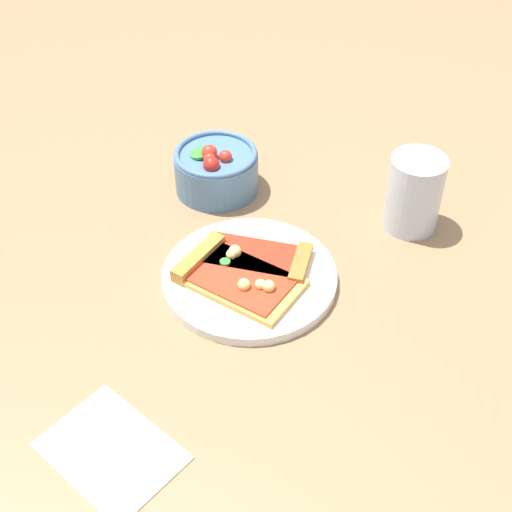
# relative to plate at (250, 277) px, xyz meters

# --- Properties ---
(ground_plane) EXTENTS (2.40, 2.40, 0.00)m
(ground_plane) POSITION_rel_plate_xyz_m (-0.01, 0.05, -0.01)
(ground_plane) COLOR #93704C
(ground_plane) RESTS_ON ground
(plate) EXTENTS (0.23, 0.23, 0.01)m
(plate) POSITION_rel_plate_xyz_m (0.00, 0.00, 0.00)
(plate) COLOR silver
(plate) RESTS_ON ground_plane
(pizza_slice_near) EXTENTS (0.15, 0.16, 0.02)m
(pizza_slice_near) POSITION_rel_plate_xyz_m (-0.03, -0.01, 0.01)
(pizza_slice_near) COLOR gold
(pizza_slice_near) RESTS_ON plate
(pizza_slice_far) EXTENTS (0.15, 0.18, 0.02)m
(pizza_slice_far) POSITION_rel_plate_xyz_m (0.02, -0.00, 0.01)
(pizza_slice_far) COLOR gold
(pizza_slice_far) RESTS_ON plate
(salad_bowl) EXTENTS (0.13, 0.13, 0.08)m
(salad_bowl) POSITION_rel_plate_xyz_m (-0.08, -0.20, 0.03)
(salad_bowl) COLOR #4C7299
(salad_bowl) RESTS_ON ground_plane
(soda_glass) EXTENTS (0.08, 0.08, 0.11)m
(soda_glass) POSITION_rel_plate_xyz_m (-0.26, 0.03, 0.05)
(soda_glass) COLOR silver
(soda_glass) RESTS_ON ground_plane
(paper_napkin) EXTENTS (0.14, 0.17, 0.00)m
(paper_napkin) POSITION_rel_plate_xyz_m (0.27, 0.13, -0.01)
(paper_napkin) COLOR silver
(paper_napkin) RESTS_ON ground_plane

